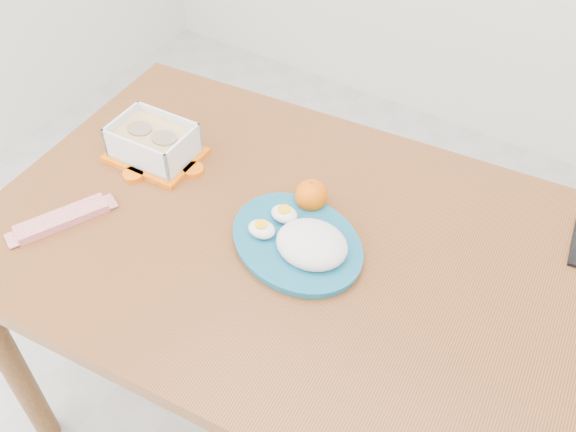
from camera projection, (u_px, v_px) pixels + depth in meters
The scene contains 5 objects.
dining_table at pixel (288, 265), 1.39m from camera, with size 1.34×0.96×0.75m.
food_container at pixel (153, 142), 1.48m from camera, with size 0.21×0.17×0.09m.
orange_fruit at pixel (311, 195), 1.36m from camera, with size 0.07×0.07×0.07m, color orange.
rice_plate at pixel (301, 241), 1.28m from camera, with size 0.38×0.38×0.08m.
candy_bar at pixel (62, 219), 1.35m from camera, with size 0.19×0.05×0.02m, color red.
Camera 1 is at (0.38, -0.57, 1.72)m, focal length 40.00 mm.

